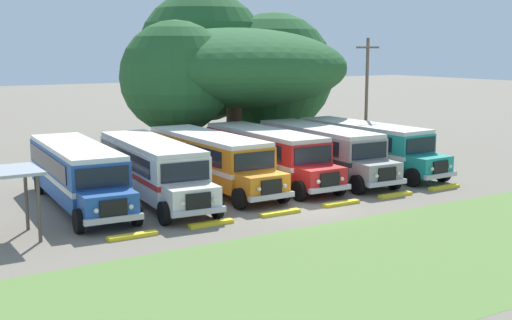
% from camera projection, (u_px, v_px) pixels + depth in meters
% --- Properties ---
extents(ground_plane, '(220.00, 220.00, 0.00)m').
position_uv_depth(ground_plane, '(303.00, 207.00, 30.72)').
color(ground_plane, slate).
extents(foreground_grass_strip, '(80.00, 10.07, 0.01)m').
position_uv_depth(foreground_grass_strip, '(432.00, 251.00, 24.03)').
color(foreground_grass_strip, olive).
rests_on(foreground_grass_strip, ground_plane).
extents(parked_bus_slot_0, '(3.22, 10.92, 2.82)m').
position_uv_depth(parked_bus_slot_0, '(78.00, 172.00, 30.87)').
color(parked_bus_slot_0, '#23519E').
rests_on(parked_bus_slot_0, ground_plane).
extents(parked_bus_slot_1, '(3.36, 10.94, 2.82)m').
position_uv_depth(parked_bus_slot_1, '(153.00, 167.00, 32.11)').
color(parked_bus_slot_1, silver).
rests_on(parked_bus_slot_1, ground_plane).
extents(parked_bus_slot_2, '(2.79, 10.85, 2.82)m').
position_uv_depth(parked_bus_slot_2, '(211.00, 158.00, 34.63)').
color(parked_bus_slot_2, orange).
rests_on(parked_bus_slot_2, ground_plane).
extents(parked_bus_slot_3, '(2.87, 10.86, 2.82)m').
position_uv_depth(parked_bus_slot_3, '(267.00, 153.00, 36.37)').
color(parked_bus_slot_3, red).
rests_on(parked_bus_slot_3, ground_plane).
extents(parked_bus_slot_4, '(3.06, 10.89, 2.82)m').
position_uv_depth(parked_bus_slot_4, '(321.00, 149.00, 37.80)').
color(parked_bus_slot_4, '#9E9993').
rests_on(parked_bus_slot_4, ground_plane).
extents(parked_bus_slot_5, '(3.03, 10.89, 2.82)m').
position_uv_depth(parked_bus_slot_5, '(365.00, 144.00, 39.51)').
color(parked_bus_slot_5, teal).
rests_on(parked_bus_slot_5, ground_plane).
extents(curb_wheelstop_0, '(2.00, 0.36, 0.15)m').
position_uv_depth(curb_wheelstop_0, '(133.00, 236.00, 25.70)').
color(curb_wheelstop_0, yellow).
rests_on(curb_wheelstop_0, ground_plane).
extents(curb_wheelstop_1, '(2.00, 0.36, 0.15)m').
position_uv_depth(curb_wheelstop_1, '(211.00, 224.00, 27.49)').
color(curb_wheelstop_1, yellow).
rests_on(curb_wheelstop_1, ground_plane).
extents(curb_wheelstop_2, '(2.00, 0.36, 0.15)m').
position_uv_depth(curb_wheelstop_2, '(280.00, 213.00, 29.28)').
color(curb_wheelstop_2, yellow).
rests_on(curb_wheelstop_2, ground_plane).
extents(curb_wheelstop_3, '(2.00, 0.36, 0.15)m').
position_uv_depth(curb_wheelstop_3, '(341.00, 203.00, 31.06)').
color(curb_wheelstop_3, yellow).
rests_on(curb_wheelstop_3, ground_plane).
extents(curb_wheelstop_4, '(2.00, 0.36, 0.15)m').
position_uv_depth(curb_wheelstop_4, '(395.00, 195.00, 32.85)').
color(curb_wheelstop_4, yellow).
rests_on(curb_wheelstop_4, ground_plane).
extents(curb_wheelstop_5, '(2.00, 0.36, 0.15)m').
position_uv_depth(curb_wheelstop_5, '(444.00, 187.00, 34.64)').
color(curb_wheelstop_5, yellow).
rests_on(curb_wheelstop_5, ground_plane).
extents(broad_shade_tree, '(17.80, 17.53, 11.55)m').
position_uv_depth(broad_shade_tree, '(228.00, 66.00, 47.38)').
color(broad_shade_tree, brown).
rests_on(broad_shade_tree, ground_plane).
extents(utility_pole, '(1.80, 0.20, 7.90)m').
position_uv_depth(utility_pole, '(367.00, 96.00, 42.33)').
color(utility_pole, brown).
rests_on(utility_pole, ground_plane).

